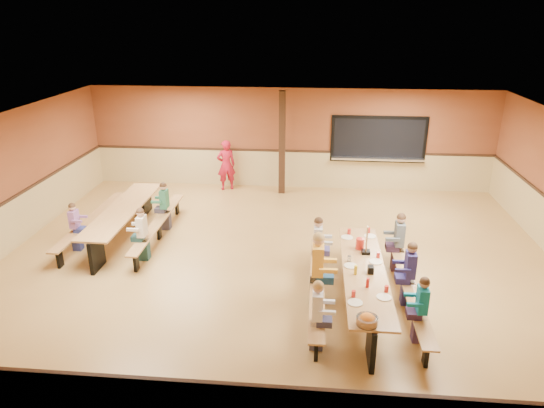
{
  "coord_description": "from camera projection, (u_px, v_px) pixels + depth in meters",
  "views": [
    {
      "loc": [
        0.75,
        -9.18,
        4.96
      ],
      "look_at": [
        -0.14,
        0.51,
        1.15
      ],
      "focal_mm": 32.0,
      "sensor_mm": 36.0,
      "label": 1
    }
  ],
  "objects": [
    {
      "name": "table_paddle",
      "position": [
        366.0,
        247.0,
        9.13
      ],
      "size": [
        0.16,
        0.16,
        0.56
      ],
      "color": "black",
      "rests_on": "cafeteria_table_main"
    },
    {
      "name": "chip_bowl",
      "position": [
        367.0,
        320.0,
        7.06
      ],
      "size": [
        0.32,
        0.32,
        0.15
      ],
      "primitive_type": null,
      "color": "orange",
      "rests_on": "cafeteria_table_main"
    },
    {
      "name": "standing_woman",
      "position": [
        226.0,
        165.0,
        14.49
      ],
      "size": [
        0.65,
        0.55,
        1.53
      ],
      "primitive_type": "imported",
      "rotation": [
        0.0,
        0.0,
        3.53
      ],
      "color": "#A81328",
      "rests_on": "ground"
    },
    {
      "name": "napkin_dispenser",
      "position": [
        371.0,
        270.0,
        8.47
      ],
      "size": [
        0.1,
        0.14,
        0.13
      ],
      "primitive_type": "cube",
      "color": "black",
      "rests_on": "cafeteria_table_main"
    },
    {
      "name": "seated_child_white_left",
      "position": [
        317.0,
        316.0,
        7.54
      ],
      "size": [
        0.36,
        0.29,
        1.19
      ],
      "primitive_type": null,
      "color": "white",
      "rests_on": "ground"
    },
    {
      "name": "place_settings",
      "position": [
        364.0,
        267.0,
        8.58
      ],
      "size": [
        0.65,
        3.3,
        0.11
      ],
      "primitive_type": null,
      "color": "beige",
      "rests_on": "cafeteria_table_main"
    },
    {
      "name": "seated_child_char_right",
      "position": [
        399.0,
        243.0,
        9.89
      ],
      "size": [
        0.39,
        0.32,
        1.24
      ],
      "primitive_type": null,
      "color": "#4F575A",
      "rests_on": "ground"
    },
    {
      "name": "cafeteria_table_second",
      "position": [
        124.0,
        217.0,
        11.39
      ],
      "size": [
        1.91,
        3.7,
        0.74
      ],
      "color": "#A0713F",
      "rests_on": "ground"
    },
    {
      "name": "structural_post",
      "position": [
        282.0,
        144.0,
        13.94
      ],
      "size": [
        0.18,
        0.18,
        3.0
      ],
      "primitive_type": "cube",
      "color": "black",
      "rests_on": "ground"
    },
    {
      "name": "kitchen_pass_through",
      "position": [
        378.0,
        141.0,
        14.22
      ],
      "size": [
        2.78,
        0.28,
        1.38
      ],
      "color": "black",
      "rests_on": "ground"
    },
    {
      "name": "seated_child_tan_sec",
      "position": [
        143.0,
        234.0,
        10.33
      ],
      "size": [
        0.35,
        0.29,
        1.17
      ],
      "primitive_type": null,
      "color": "beige",
      "rests_on": "ground"
    },
    {
      "name": "seated_adult_yellow",
      "position": [
        318.0,
        269.0,
        8.74
      ],
      "size": [
        0.45,
        0.37,
        1.38
      ],
      "primitive_type": null,
      "color": "#F7B137",
      "rests_on": "ground"
    },
    {
      "name": "cafeteria_table_main",
      "position": [
        363.0,
        280.0,
        8.68
      ],
      "size": [
        1.91,
        3.7,
        0.74
      ],
      "color": "#A0713F",
      "rests_on": "ground"
    },
    {
      "name": "seated_child_grey_left",
      "position": [
        318.0,
        246.0,
        9.76
      ],
      "size": [
        0.37,
        0.31,
        1.22
      ],
      "primitive_type": null,
      "color": "silver",
      "rests_on": "ground"
    },
    {
      "name": "condiment_mustard",
      "position": [
        356.0,
        270.0,
        8.41
      ],
      "size": [
        0.06,
        0.06,
        0.17
      ],
      "primitive_type": "cylinder",
      "color": "yellow",
      "rests_on": "cafeteria_table_main"
    },
    {
      "name": "seated_child_teal_right",
      "position": [
        421.0,
        310.0,
        7.71
      ],
      "size": [
        0.34,
        0.28,
        1.15
      ],
      "primitive_type": null,
      "color": "#0F7895",
      "rests_on": "ground"
    },
    {
      "name": "condiment_ketchup",
      "position": [
        368.0,
        283.0,
        8.01
      ],
      "size": [
        0.06,
        0.06,
        0.17
      ],
      "primitive_type": "cylinder",
      "color": "#B2140F",
      "rests_on": "cafeteria_table_main"
    },
    {
      "name": "seated_child_navy_right",
      "position": [
        409.0,
        274.0,
        8.72
      ],
      "size": [
        0.37,
        0.31,
        1.22
      ],
      "primitive_type": null,
      "color": "navy",
      "rests_on": "ground"
    },
    {
      "name": "punch_pitcher",
      "position": [
        360.0,
        244.0,
        9.32
      ],
      "size": [
        0.16,
        0.16,
        0.22
      ],
      "primitive_type": "cylinder",
      "color": "red",
      "rests_on": "cafeteria_table_main"
    },
    {
      "name": "seated_child_green_sec",
      "position": [
        165.0,
        206.0,
        11.82
      ],
      "size": [
        0.36,
        0.29,
        1.19
      ],
      "primitive_type": null,
      "color": "#2B6A4B",
      "rests_on": "ground"
    },
    {
      "name": "room_envelope",
      "position": [
        276.0,
        233.0,
        10.14
      ],
      "size": [
        12.04,
        10.04,
        3.02
      ],
      "color": "brown",
      "rests_on": "ground"
    },
    {
      "name": "seated_child_purple_sec",
      "position": [
        75.0,
        227.0,
        10.77
      ],
      "size": [
        0.32,
        0.26,
        1.11
      ],
      "primitive_type": null,
      "color": "#87548B",
      "rests_on": "ground"
    },
    {
      "name": "ground",
      "position": [
        276.0,
        263.0,
        10.39
      ],
      "size": [
        12.0,
        12.0,
        0.0
      ],
      "primitive_type": "plane",
      "color": "olive",
      "rests_on": "ground"
    }
  ]
}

